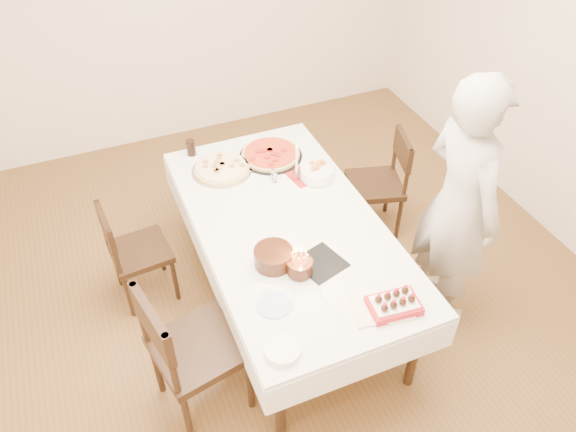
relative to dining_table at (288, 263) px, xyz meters
name	(u,v)px	position (x,y,z in m)	size (l,w,h in m)	color
floor	(294,297)	(0.04, -0.01, -0.38)	(5.00, 5.00, 0.00)	brown
dining_table	(288,263)	(0.00, 0.00, 0.00)	(1.14, 2.14, 0.75)	silver
chair_right_savory	(375,185)	(0.94, 0.47, 0.06)	(0.45, 0.45, 0.88)	black
chair_left_savory	(140,251)	(-0.93, 0.46, 0.04)	(0.43, 0.43, 0.83)	black
chair_left_dessert	(198,348)	(-0.78, -0.55, 0.14)	(0.53, 0.53, 1.03)	black
person	(459,206)	(0.98, -0.43, 0.54)	(0.67, 0.44, 1.83)	#9E9995
pizza_white	(222,169)	(-0.23, 0.70, 0.40)	(0.44, 0.44, 0.04)	beige
pizza_pepperoni	(271,154)	(0.17, 0.73, 0.40)	(0.47, 0.47, 0.04)	red
red_placemat	(305,176)	(0.30, 0.42, 0.38)	(0.22, 0.22, 0.01)	#B21E1E
pasta_bowl	(317,173)	(0.37, 0.36, 0.42)	(0.23, 0.23, 0.07)	white
taper_candle	(297,162)	(0.24, 0.42, 0.52)	(0.06, 0.06, 0.28)	white
shaker_pair	(275,177)	(0.08, 0.43, 0.42)	(0.07, 0.07, 0.08)	white
cola_glass	(191,148)	(-0.37, 0.99, 0.44)	(0.07, 0.07, 0.12)	black
layer_cake	(273,258)	(-0.22, -0.31, 0.43)	(0.30, 0.30, 0.12)	black
cake_board	(321,263)	(0.04, -0.41, 0.38)	(0.26, 0.26, 0.01)	black
birthday_cake	(300,263)	(-0.11, -0.43, 0.46)	(0.15, 0.15, 0.15)	#3C1910
strawberry_box	(394,304)	(0.27, -0.88, 0.41)	(0.28, 0.19, 0.07)	#A1121B
box_lid	(381,309)	(0.20, -0.86, 0.38)	(0.32, 0.22, 0.03)	beige
plate_stack	(282,350)	(-0.41, -0.91, 0.40)	(0.19, 0.19, 0.04)	white
china_plate	(274,305)	(-0.34, -0.60, 0.38)	(0.20, 0.20, 0.01)	white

